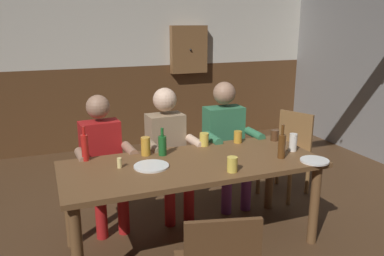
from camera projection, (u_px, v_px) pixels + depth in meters
ground_plane at (194, 245)px, 3.31m from camera, size 7.32×7.32×0.00m
back_wall_upper at (116, 23)px, 5.51m from camera, size 6.10×0.12×1.24m
back_wall_wainscot at (120, 107)px, 5.83m from camera, size 6.10×0.12×1.19m
dining_table at (193, 173)px, 3.16m from camera, size 2.07×0.85×0.74m
person_0 at (103, 156)px, 3.51m from camera, size 0.51×0.51×1.20m
person_1 at (168, 146)px, 3.73m from camera, size 0.50×0.53×1.22m
person_2 at (226, 137)px, 3.95m from camera, size 0.53×0.50×1.25m
chair_empty_near_right at (289, 150)px, 4.23m from camera, size 0.58×0.58×0.88m
table_candle at (119, 163)px, 3.00m from camera, size 0.04×0.04×0.08m
plate_0 at (151, 166)px, 3.03m from camera, size 0.27×0.27×0.01m
plate_1 at (315, 161)px, 3.14m from camera, size 0.23×0.23×0.01m
bottle_0 at (85, 147)px, 3.14m from camera, size 0.06×0.06×0.28m
bottle_1 at (162, 145)px, 3.27m from camera, size 0.07×0.07×0.24m
bottle_2 at (282, 145)px, 3.20m from camera, size 0.06×0.06×0.28m
pint_glass_0 at (232, 164)px, 2.92m from camera, size 0.08×0.08×0.12m
pint_glass_1 at (238, 137)px, 3.62m from camera, size 0.08×0.08×0.11m
pint_glass_2 at (293, 142)px, 3.38m from camera, size 0.07×0.07×0.16m
pint_glass_3 at (204, 139)px, 3.53m from camera, size 0.08×0.08×0.12m
pint_glass_4 at (146, 146)px, 3.28m from camera, size 0.08×0.08×0.16m
pint_glass_5 at (275, 135)px, 3.69m from camera, size 0.08×0.08×0.10m
wall_dart_cabinet at (189, 49)px, 5.86m from camera, size 0.56×0.15×0.70m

